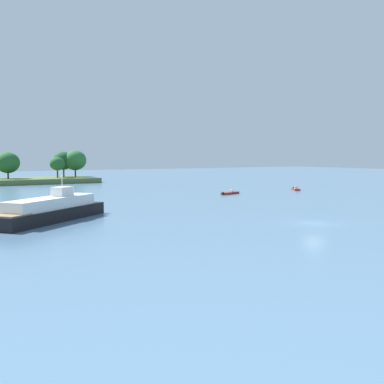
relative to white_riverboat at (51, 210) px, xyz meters
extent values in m
plane|color=slate|center=(24.30, -17.99, -1.31)|extent=(400.00, 400.00, 0.00)
cylinder|color=#513823|center=(9.67, 77.58, 1.02)|extent=(0.44, 0.44, 1.79)
ellipsoid|color=#235B28|center=(9.67, 77.58, 4.44)|extent=(6.32, 6.32, 5.69)
cylinder|color=#513823|center=(22.29, 74.80, 1.27)|extent=(0.44, 0.44, 2.29)
ellipsoid|color=#235B28|center=(22.29, 74.80, 4.09)|extent=(4.17, 4.17, 3.75)
cylinder|color=#513823|center=(25.66, 80.19, 1.33)|extent=(0.44, 0.44, 2.39)
ellipsoid|color=#194C23|center=(25.66, 80.19, 4.88)|extent=(5.89, 5.89, 5.30)
cylinder|color=#513823|center=(28.67, 78.67, 1.26)|extent=(0.44, 0.44, 2.26)
ellipsoid|color=#2D6B33|center=(28.67, 78.67, 4.99)|extent=(6.52, 6.52, 5.87)
cube|color=black|center=(0.01, 0.01, -0.57)|extent=(15.95, 13.57, 1.47)
cube|color=white|center=(0.01, 0.01, 0.81)|extent=(12.60, 10.79, 1.30)
cube|color=white|center=(1.72, 1.34, 2.01)|extent=(2.92, 2.79, 1.10)
cube|color=#937551|center=(-5.46, -4.24, 0.24)|extent=(4.51, 4.55, 0.16)
cylinder|color=silver|center=(1.72, 1.34, 3.26)|extent=(0.10, 0.10, 1.40)
cube|color=maroon|center=(40.43, 18.69, -1.10)|extent=(4.92, 2.80, 0.41)
cube|color=white|center=(40.76, 18.81, -0.65)|extent=(0.69, 0.78, 0.50)
cube|color=black|center=(38.04, 17.85, -1.03)|extent=(0.37, 0.39, 0.56)
cube|color=maroon|center=(59.00, 19.10, -1.12)|extent=(3.35, 4.16, 0.38)
cube|color=white|center=(58.82, 18.83, -0.68)|extent=(0.78, 0.75, 0.50)
cube|color=black|center=(60.26, 20.96, -1.03)|extent=(0.42, 0.41, 0.56)
camera|label=1|loc=(-14.43, -53.17, 6.29)|focal=42.49mm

